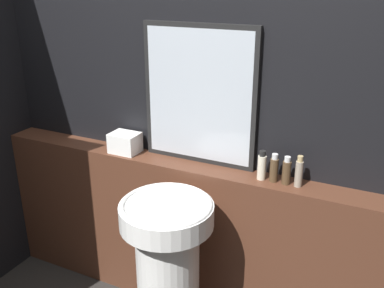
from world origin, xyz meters
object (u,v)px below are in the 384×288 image
towel_stack (125,143)px  body_wash_bottle (299,172)px  mirror (199,96)px  conditioner_bottle (274,169)px  pedestal_sink (168,271)px  shampoo_bottle (262,166)px  lotion_bottle (286,171)px

towel_stack → body_wash_bottle: 1.00m
mirror → conditioner_bottle: mirror is taller
mirror → towel_stack: bearing=-171.1°
pedestal_sink → towel_stack: (-0.47, 0.36, 0.48)m
mirror → towel_stack: mirror is taller
mirror → pedestal_sink: bearing=-85.4°
conditioner_bottle → body_wash_bottle: (0.12, 0.00, 0.01)m
mirror → body_wash_bottle: (0.56, -0.07, -0.30)m
shampoo_bottle → conditioner_bottle: 0.06m
pedestal_sink → mirror: (-0.03, 0.43, 0.79)m
pedestal_sink → shampoo_bottle: 0.70m
conditioner_bottle → lotion_bottle: bearing=-0.0°
pedestal_sink → shampoo_bottle: bearing=46.8°
towel_stack → shampoo_bottle: shampoo_bottle is taller
mirror → shampoo_bottle: size_ratio=4.85×
towel_stack → body_wash_bottle: (1.00, 0.00, 0.02)m
towel_stack → pedestal_sink: bearing=-37.7°
towel_stack → lotion_bottle: lotion_bottle is taller
towel_stack → lotion_bottle: size_ratio=1.14×
towel_stack → mirror: bearing=8.9°
pedestal_sink → mirror: bearing=94.6°
mirror → body_wash_bottle: 0.64m
shampoo_bottle → towel_stack: bearing=180.0°
towel_stack → shampoo_bottle: bearing=0.0°
pedestal_sink → lotion_bottle: 0.77m
conditioner_bottle → lotion_bottle: 0.06m
mirror → body_wash_bottle: bearing=-7.0°
pedestal_sink → lotion_bottle: bearing=38.0°
body_wash_bottle → mirror: bearing=173.0°
mirror → lotion_bottle: (0.50, -0.07, -0.30)m
lotion_bottle → body_wash_bottle: 0.06m
shampoo_bottle → body_wash_bottle: (0.18, 0.00, 0.00)m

